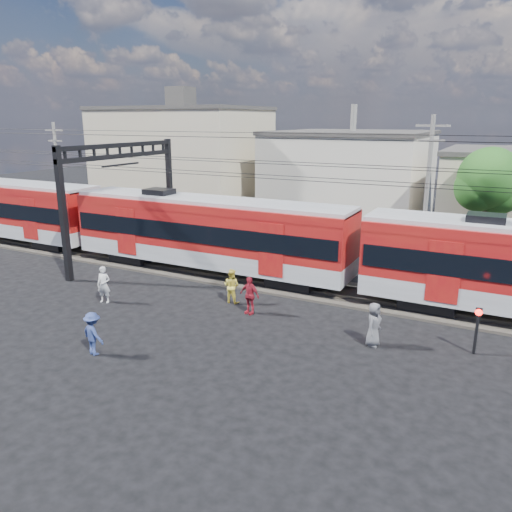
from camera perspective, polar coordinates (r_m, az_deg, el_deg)
The scene contains 17 objects.
ground at distance 19.45m, azimuth -7.71°, elevation -9.88°, with size 120.00×120.00×0.00m, color black.
track_bed at distance 25.89m, azimuth 2.41°, elevation -3.07°, with size 70.00×3.40×0.12m, color #2D2823.
rail_near at distance 25.21m, azimuth 1.70°, elevation -3.30°, with size 70.00×0.12×0.12m, color #59544C.
rail_far at distance 26.50m, azimuth 3.10°, elevation -2.37°, with size 70.00×0.12×0.12m, color #59544C.
commuter_train at distance 27.08m, azimuth -5.11°, elevation 2.86°, with size 50.30×3.08×4.17m.
catenary at distance 29.41m, azimuth -13.14°, elevation 8.92°, with size 70.00×9.30×7.52m.
building_west at distance 47.15m, azimuth -8.33°, elevation 10.88°, with size 14.28×10.20×9.30m.
building_midwest at distance 43.33m, azimuth 10.78°, elevation 9.05°, with size 12.24×12.24×7.30m.
utility_pole_mid at distance 29.85m, azimuth 18.98°, elevation 7.41°, with size 1.80×0.24×8.50m.
utility_pole_west at distance 43.10m, azimuth -21.68°, elevation 9.05°, with size 1.80×0.24×8.00m.
tree_near at distance 32.62m, azimuth 25.41°, elevation 7.61°, with size 3.82×3.64×6.72m.
pedestrian_a at distance 24.14m, azimuth -17.01°, elevation -3.14°, with size 0.63×0.41×1.72m, color silver.
pedestrian_b at distance 23.11m, azimuth -2.82°, elevation -3.43°, with size 0.78×0.61×1.61m, color #DECC45.
pedestrian_c at distance 19.07m, azimuth -18.13°, elevation -8.43°, with size 1.04×0.60×1.61m, color navy.
pedestrian_d at distance 21.78m, azimuth -0.76°, elevation -4.50°, with size 0.99×0.41×1.70m, color maroon.
pedestrian_e at distance 19.31m, azimuth 13.31°, elevation -7.61°, with size 0.83×0.54×1.70m, color #515257.
crossing_signal at distance 19.66m, azimuth 23.99°, elevation -6.93°, with size 0.26×0.26×1.79m.
Camera 1 is at (10.26, -14.31, 8.27)m, focal length 35.00 mm.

